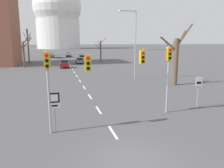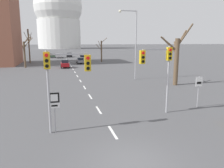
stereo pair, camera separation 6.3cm
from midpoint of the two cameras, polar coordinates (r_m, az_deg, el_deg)
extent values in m
plane|color=#4C4C4F|center=(10.59, 5.02, -19.55)|extent=(800.00, 800.00, 0.00)
cube|color=silver|center=(13.48, 0.11, -12.48)|extent=(0.16, 2.00, 0.01)
cube|color=silver|center=(17.60, -3.62, -6.78)|extent=(0.16, 2.00, 0.01)
cube|color=silver|center=(21.86, -5.87, -3.26)|extent=(0.16, 2.00, 0.01)
cube|color=silver|center=(26.21, -7.36, -0.89)|extent=(0.16, 2.00, 0.01)
cube|color=silver|center=(30.60, -8.43, 0.80)|extent=(0.16, 2.00, 0.01)
cube|color=silver|center=(35.02, -9.23, 2.07)|extent=(0.16, 2.00, 0.01)
cube|color=silver|center=(39.45, -9.85, 3.05)|extent=(0.16, 2.00, 0.01)
cube|color=silver|center=(43.90, -10.35, 3.83)|extent=(0.16, 2.00, 0.01)
cube|color=silver|center=(48.36, -10.76, 4.47)|extent=(0.16, 2.00, 0.01)
cube|color=silver|center=(52.83, -11.09, 5.00)|extent=(0.16, 2.00, 0.01)
cube|color=silver|center=(57.30, -11.38, 5.45)|extent=(0.16, 2.00, 0.01)
cube|color=silver|center=(61.77, -11.62, 5.83)|extent=(0.16, 2.00, 0.01)
cube|color=silver|center=(66.25, -11.83, 6.16)|extent=(0.16, 2.00, 0.01)
cube|color=silver|center=(70.73, -12.02, 6.45)|extent=(0.16, 2.00, 0.01)
cylinder|color=#9E9EA3|center=(13.16, -16.32, -2.26)|extent=(0.14, 0.14, 4.92)
cube|color=gold|center=(12.87, -16.77, 5.91)|extent=(0.36, 0.28, 0.96)
cylinder|color=red|center=(12.68, -16.88, 7.18)|extent=(0.20, 0.06, 0.20)
cylinder|color=black|center=(12.70, -16.80, 5.85)|extent=(0.20, 0.06, 0.20)
cylinder|color=black|center=(12.73, -16.73, 4.51)|extent=(0.20, 0.06, 0.20)
cube|color=#9E9EA3|center=(12.86, -11.67, 7.62)|extent=(2.31, 0.10, 0.10)
cube|color=gold|center=(13.01, -6.48, 5.47)|extent=(0.36, 0.28, 0.96)
cylinder|color=red|center=(12.81, -6.40, 6.72)|extent=(0.20, 0.06, 0.20)
cylinder|color=black|center=(12.84, -6.37, 5.40)|extent=(0.20, 0.06, 0.20)
cylinder|color=black|center=(12.87, -6.34, 4.08)|extent=(0.20, 0.06, 0.20)
cylinder|color=#9E9EA3|center=(16.91, 14.25, 1.01)|extent=(0.14, 0.14, 5.07)
cube|color=yellow|center=(16.70, 14.57, 7.64)|extent=(0.36, 0.28, 0.96)
cylinder|color=red|center=(16.53, 14.91, 8.62)|extent=(0.20, 0.06, 0.20)
cylinder|color=black|center=(16.55, 14.86, 7.59)|extent=(0.20, 0.06, 0.20)
cylinder|color=black|center=(16.57, 14.81, 6.57)|extent=(0.20, 0.06, 0.20)
cube|color=#9E9EA3|center=(16.20, 11.34, 8.85)|extent=(2.10, 0.10, 0.10)
cube|color=yellow|center=(15.80, 7.80, 6.98)|extent=(0.36, 0.28, 0.96)
cylinder|color=red|center=(15.62, 8.07, 8.03)|extent=(0.20, 0.06, 0.20)
cylinder|color=black|center=(15.64, 8.04, 6.94)|extent=(0.20, 0.06, 0.20)
cylinder|color=black|center=(15.67, 8.01, 5.85)|extent=(0.20, 0.06, 0.20)
cylinder|color=#9E9EA3|center=(13.49, -14.79, -7.19)|extent=(0.07, 0.07, 2.50)
cube|color=black|center=(13.22, -14.98, -3.50)|extent=(0.60, 0.03, 0.60)
cube|color=white|center=(13.20, -14.98, -3.52)|extent=(0.42, 0.01, 0.42)
cube|color=white|center=(13.35, -14.88, -5.50)|extent=(0.60, 0.03, 0.28)
cube|color=black|center=(13.33, -14.88, -5.52)|extent=(0.36, 0.01, 0.10)
cylinder|color=#9E9EA3|center=(19.38, 21.44, -1.92)|extent=(0.07, 0.07, 2.59)
cube|color=white|center=(19.20, 21.65, 0.59)|extent=(0.60, 0.03, 0.76)
cube|color=black|center=(19.20, 21.66, 0.30)|extent=(0.42, 0.01, 0.19)
cylinder|color=#9E9EA3|center=(31.35, 6.05, 9.88)|extent=(0.16, 0.16, 9.56)
cube|color=#9E9EA3|center=(31.22, 4.10, 18.52)|extent=(2.36, 0.10, 0.10)
sphere|color=#F2EAC6|center=(30.86, 1.91, 18.48)|extent=(0.36, 0.36, 0.36)
cube|color=#2D4C33|center=(77.07, -15.47, 7.15)|extent=(1.77, 3.89, 0.62)
cube|color=#1E232D|center=(76.84, -15.49, 7.57)|extent=(1.51, 1.87, 0.55)
cylinder|color=black|center=(78.31, -16.06, 6.95)|extent=(0.18, 0.71, 0.71)
cylinder|color=black|center=(78.28, -14.83, 7.01)|extent=(0.18, 0.71, 0.71)
cylinder|color=black|center=(75.90, -16.10, 6.83)|extent=(0.18, 0.71, 0.71)
cylinder|color=black|center=(75.88, -14.83, 6.89)|extent=(0.18, 0.71, 0.71)
cube|color=maroon|center=(46.49, -12.40, 5.02)|extent=(1.63, 3.80, 0.70)
cube|color=#1E232D|center=(46.24, -12.42, 5.82)|extent=(1.39, 1.83, 0.64)
cylinder|color=black|center=(47.68, -13.36, 4.70)|extent=(0.18, 0.71, 0.71)
cylinder|color=black|center=(47.73, -11.52, 4.78)|extent=(0.18, 0.71, 0.71)
cylinder|color=black|center=(45.33, -13.29, 4.39)|extent=(0.18, 0.71, 0.71)
cylinder|color=black|center=(45.39, -11.35, 4.48)|extent=(0.18, 0.71, 0.71)
cube|color=silver|center=(64.03, -7.77, 6.72)|extent=(1.86, 4.55, 0.65)
cube|color=#1E232D|center=(63.77, -7.76, 7.26)|extent=(1.58, 2.18, 0.59)
cylinder|color=black|center=(65.36, -8.69, 6.50)|extent=(0.18, 0.67, 0.67)
cylinder|color=black|center=(65.56, -7.15, 6.55)|extent=(0.18, 0.67, 0.67)
cylinder|color=black|center=(62.56, -8.42, 6.31)|extent=(0.18, 0.67, 0.67)
cylinder|color=black|center=(62.78, -6.81, 6.36)|extent=(0.18, 0.67, 0.67)
cube|color=black|center=(78.70, -11.32, 7.39)|extent=(1.69, 4.48, 0.62)
cube|color=#1E232D|center=(78.44, -11.33, 7.82)|extent=(1.44, 2.15, 0.60)
cylinder|color=black|center=(80.06, -11.94, 7.20)|extent=(0.18, 0.66, 0.66)
cylinder|color=black|center=(80.15, -10.80, 7.25)|extent=(0.18, 0.66, 0.66)
cylinder|color=black|center=(77.29, -11.84, 7.07)|extent=(0.18, 0.66, 0.66)
cylinder|color=black|center=(77.38, -10.66, 7.12)|extent=(0.18, 0.66, 0.66)
cube|color=#B7B7BC|center=(75.13, -13.69, 7.13)|extent=(1.81, 3.87, 0.68)
cube|color=#1E232D|center=(74.90, -13.71, 7.58)|extent=(1.54, 1.86, 0.52)
cylinder|color=black|center=(76.34, -14.34, 6.90)|extent=(0.18, 0.60, 0.60)
cylinder|color=black|center=(76.37, -13.05, 6.96)|extent=(0.18, 0.60, 0.60)
cylinder|color=black|center=(73.95, -14.32, 6.77)|extent=(0.18, 0.60, 0.60)
cylinder|color=black|center=(73.97, -12.99, 6.84)|extent=(0.18, 0.60, 0.60)
cube|color=slate|center=(55.05, -8.48, 5.95)|extent=(1.67, 3.91, 0.57)
cube|color=#1E232D|center=(54.81, -8.48, 6.54)|extent=(1.42, 1.87, 0.59)
cylinder|color=black|center=(56.20, -9.40, 5.74)|extent=(0.18, 0.64, 0.64)
cylinder|color=black|center=(56.36, -7.81, 5.80)|extent=(0.18, 0.64, 0.64)
cylinder|color=black|center=(53.80, -9.17, 5.51)|extent=(0.18, 0.64, 0.64)
cylinder|color=black|center=(53.97, -7.50, 5.57)|extent=(0.18, 0.64, 0.64)
cylinder|color=brown|center=(59.09, -21.06, 9.18)|extent=(0.33, 0.33, 8.41)
cylinder|color=brown|center=(58.35, -20.82, 11.11)|extent=(0.98, 1.50, 2.71)
cylinder|color=brown|center=(60.25, -21.39, 12.15)|extent=(0.51, 2.34, 2.32)
cylinder|color=brown|center=(60.23, -21.79, 11.53)|extent=(1.27, 2.31, 2.31)
cylinder|color=brown|center=(58.41, -21.25, 11.26)|extent=(0.18, 1.44, 2.38)
cylinder|color=brown|center=(28.24, 16.28, 5.52)|extent=(0.56, 0.56, 5.76)
cylinder|color=brown|center=(27.66, 14.51, 10.14)|extent=(2.27, 0.37, 1.81)
cylinder|color=brown|center=(28.94, 16.12, 8.82)|extent=(0.65, 1.69, 1.88)
cylinder|color=brown|center=(28.20, 18.34, 11.97)|extent=(1.62, 0.99, 2.82)
cylinder|color=brown|center=(28.23, 14.61, 9.75)|extent=(1.60, 1.33, 2.06)
cylinder|color=brown|center=(28.75, 17.60, 11.43)|extent=(1.62, 0.78, 1.93)
cylinder|color=brown|center=(49.06, -22.08, 7.11)|extent=(0.40, 0.40, 5.38)
cylinder|color=brown|center=(49.06, -21.46, 10.64)|extent=(1.55, 0.51, 1.69)
cylinder|color=brown|center=(49.28, -21.36, 10.06)|extent=(1.59, 0.96, 2.30)
cylinder|color=brown|center=(48.33, -21.22, 10.14)|extent=(1.96, 1.34, 1.86)
cylinder|color=brown|center=(48.06, -22.34, 8.41)|extent=(0.15, 2.01, 1.60)
cylinder|color=brown|center=(48.78, -21.58, 10.83)|extent=(1.46, 0.41, 2.05)
cylinder|color=brown|center=(59.06, -2.98, 8.51)|extent=(0.36, 0.36, 5.56)
cylinder|color=brown|center=(60.12, -3.45, 10.34)|extent=(0.46, 2.46, 1.85)
cylinder|color=brown|center=(59.38, -3.72, 9.62)|extent=(1.34, 1.20, 1.64)
cylinder|color=brown|center=(59.24, -2.26, 11.37)|extent=(1.67, 0.31, 1.39)
cylinder|color=silver|center=(175.67, -13.82, 12.48)|extent=(32.10, 32.10, 21.40)
sphere|color=silver|center=(177.48, -14.14, 19.10)|extent=(35.66, 35.66, 35.66)
camera|label=1|loc=(0.03, -90.12, -0.02)|focal=35.00mm
camera|label=2|loc=(0.03, 89.88, 0.02)|focal=35.00mm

